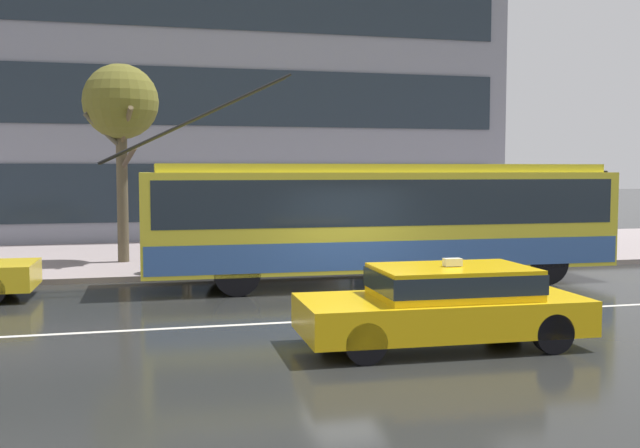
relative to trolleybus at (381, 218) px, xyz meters
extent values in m
plane|color=#252625|center=(-1.26, -2.94, -1.61)|extent=(160.00, 160.00, 0.00)
cube|color=gray|center=(-1.26, 6.60, -1.54)|extent=(80.00, 10.00, 0.14)
cube|color=silver|center=(-1.26, -4.14, -1.61)|extent=(72.00, 0.14, 0.01)
cube|color=yellow|center=(-0.02, 0.00, -0.04)|extent=(11.52, 2.68, 2.31)
cube|color=yellow|center=(-0.02, 0.00, 1.21)|extent=(10.82, 2.42, 0.20)
cube|color=#1E2833|center=(-0.02, 0.00, 0.42)|extent=(11.06, 2.71, 1.06)
cube|color=#375EA3|center=(-0.02, 0.00, -0.78)|extent=(11.40, 2.71, 0.65)
cube|color=#1E2833|center=(5.67, -0.09, 0.42)|extent=(0.15, 2.21, 1.15)
cube|color=black|center=(5.52, -0.08, 1.01)|extent=(0.19, 1.91, 0.28)
cylinder|color=black|center=(-4.47, 0.42, 2.34)|extent=(4.35, 0.13, 2.12)
cylinder|color=black|center=(-4.48, -0.28, 2.34)|extent=(4.35, 0.13, 2.12)
cylinder|color=black|center=(3.90, 1.05, -1.09)|extent=(1.04, 0.32, 1.04)
cylinder|color=black|center=(3.87, -1.16, -1.09)|extent=(1.04, 0.32, 1.04)
cylinder|color=black|center=(-3.67, 1.16, -1.09)|extent=(1.04, 0.32, 1.04)
cylinder|color=black|center=(-3.71, -1.05, -1.09)|extent=(1.04, 0.32, 1.04)
cylinder|color=black|center=(-8.74, 0.58, -1.30)|extent=(0.63, 0.22, 0.62)
cube|color=yellow|center=(-1.21, -6.50, -1.10)|extent=(4.53, 1.97, 0.55)
cube|color=yellow|center=(-1.03, -6.50, -0.59)|extent=(2.46, 1.65, 0.48)
cube|color=#1E2833|center=(-1.03, -6.50, -0.56)|extent=(2.51, 1.67, 0.31)
cube|color=silver|center=(-1.03, -6.50, -0.28)|extent=(0.28, 0.17, 0.12)
cylinder|color=black|center=(-2.71, -7.27, -1.30)|extent=(0.63, 0.22, 0.62)
cylinder|color=black|center=(-2.66, -5.64, -1.30)|extent=(0.63, 0.22, 0.62)
cylinder|color=black|center=(0.24, -7.36, -1.30)|extent=(0.63, 0.22, 0.62)
cylinder|color=black|center=(0.29, -5.72, -1.30)|extent=(0.63, 0.22, 0.62)
cylinder|color=gray|center=(0.43, 2.40, -0.32)|extent=(0.08, 0.08, 2.30)
cylinder|color=gray|center=(-3.43, 2.40, -0.32)|extent=(0.08, 0.08, 2.30)
cylinder|color=gray|center=(0.43, 3.84, -0.32)|extent=(0.08, 0.08, 2.30)
cylinder|color=gray|center=(-3.43, 3.84, -0.32)|extent=(0.08, 0.08, 2.30)
cube|color=#99ADB2|center=(-1.50, 3.84, -0.27)|extent=(3.66, 0.04, 1.84)
cube|color=#B2B2B7|center=(-1.50, 3.12, 0.87)|extent=(4.16, 1.74, 0.08)
cube|color=brown|center=(-1.50, 3.48, -1.02)|extent=(2.70, 0.36, 0.08)
cylinder|color=#444853|center=(-3.50, 4.11, -1.05)|extent=(0.14, 0.14, 0.83)
cylinder|color=#444853|center=(-3.48, 3.95, -1.05)|extent=(0.14, 0.14, 0.83)
cylinder|color=#415349|center=(-3.49, 4.03, -0.36)|extent=(0.42, 0.42, 0.56)
sphere|color=#D19491|center=(-3.49, 4.03, 0.03)|extent=(0.22, 0.22, 0.22)
cone|color=gold|center=(-3.51, 4.15, 0.32)|extent=(1.35, 1.35, 0.28)
cylinder|color=#333333|center=(-3.51, 4.15, -0.19)|extent=(0.02, 0.02, 0.74)
cylinder|color=#444843|center=(4.73, 2.33, -1.04)|extent=(0.14, 0.14, 0.86)
cylinder|color=#444843|center=(4.66, 2.47, -1.04)|extent=(0.14, 0.14, 0.86)
cylinder|color=maroon|center=(4.69, 2.40, -0.30)|extent=(0.48, 0.48, 0.62)
sphere|color=tan|center=(4.69, 2.40, 0.13)|extent=(0.24, 0.24, 0.24)
cone|color=#2F559A|center=(4.64, 2.51, 0.43)|extent=(1.35, 1.35, 0.26)
cylinder|color=#333333|center=(4.64, 2.51, -0.10)|extent=(0.02, 0.02, 0.79)
cylinder|color=brown|center=(-4.64, 2.11, -1.05)|extent=(0.14, 0.14, 0.84)
cylinder|color=brown|center=(-4.54, 2.23, -1.05)|extent=(0.14, 0.14, 0.84)
cylinder|color=#444559|center=(-4.59, 2.17, -0.34)|extent=(0.51, 0.51, 0.58)
sphere|color=tan|center=(-4.59, 2.17, 0.06)|extent=(0.21, 0.21, 0.21)
cone|color=#248746|center=(-4.67, 2.08, 0.34)|extent=(1.19, 1.19, 0.27)
cylinder|color=#333333|center=(-4.67, 2.08, -0.16)|extent=(0.02, 0.02, 0.74)
cylinder|color=brown|center=(-6.20, 4.73, 0.52)|extent=(0.32, 0.32, 3.98)
cylinder|color=#504C3D|center=(-6.68, 4.52, 2.27)|extent=(1.10, 0.58, 1.03)
cylinder|color=brown|center=(-6.02, 4.37, 1.49)|extent=(0.53, 0.85, 0.71)
cylinder|color=brown|center=(-6.06, 4.14, 2.39)|extent=(0.44, 1.29, 1.04)
sphere|color=brown|center=(-6.20, 4.73, 3.11)|extent=(2.13, 2.13, 2.13)
cube|color=#1E2833|center=(-3.58, 10.50, 0.33)|extent=(23.54, 0.06, 2.12)
cube|color=#1E2833|center=(-3.58, 10.50, 3.86)|extent=(23.54, 0.06, 2.12)
camera|label=1|loc=(-5.88, -17.25, 1.17)|focal=41.65mm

